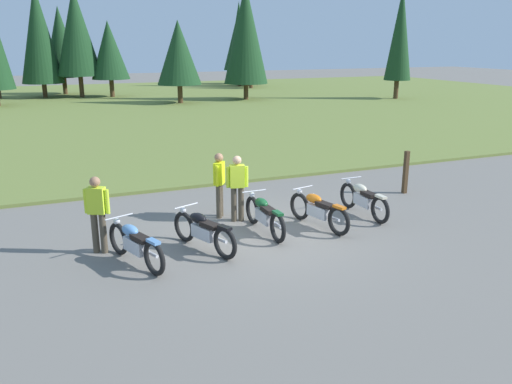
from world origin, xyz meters
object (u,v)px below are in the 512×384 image
motorcycle_cream (363,199)px  rider_near_row_end (237,184)px  rider_checking_bike (219,181)px  motorcycle_sky_blue (135,244)px  rider_in_hivis_vest (97,210)px  motorcycle_orange (318,210)px  trail_marker_post (406,172)px  motorcycle_british_green (264,215)px  motorcycle_black (203,231)px

motorcycle_cream → rider_near_row_end: 3.31m
rider_near_row_end → rider_checking_bike: bearing=123.2°
motorcycle_sky_blue → rider_in_hivis_vest: bearing=123.2°
motorcycle_orange → trail_marker_post: trail_marker_post is taller
motorcycle_sky_blue → rider_checking_bike: bearing=40.7°
motorcycle_british_green → motorcycle_sky_blue: bearing=-167.6°
motorcycle_orange → trail_marker_post: (3.84, 1.63, 0.20)m
rider_in_hivis_vest → rider_checking_bike: size_ratio=1.00×
rider_checking_bike → trail_marker_post: rider_checking_bike is taller
motorcycle_british_green → rider_in_hivis_vest: rider_in_hivis_vest is taller
motorcycle_black → rider_checking_bike: rider_checking_bike is taller
rider_in_hivis_vest → motorcycle_british_green: bearing=-3.3°
motorcycle_black → motorcycle_orange: (2.99, 0.33, 0.00)m
rider_in_hivis_vest → rider_checking_bike: (3.12, 1.27, 0.00)m
motorcycle_black → motorcycle_british_green: 1.71m
rider_in_hivis_vest → rider_checking_bike: 3.37m
motorcycle_british_green → rider_checking_bike: size_ratio=1.26×
trail_marker_post → rider_checking_bike: bearing=179.9°
rider_checking_bike → motorcycle_british_green: bearing=-68.0°
motorcycle_british_green → rider_near_row_end: (-0.29, 1.01, 0.51)m
motorcycle_sky_blue → motorcycle_orange: size_ratio=0.97×
rider_near_row_end → motorcycle_british_green: bearing=-74.0°
motorcycle_cream → motorcycle_sky_blue: bearing=-171.7°
motorcycle_black → motorcycle_orange: same height
rider_near_row_end → motorcycle_black: bearing=-132.0°
rider_in_hivis_vest → trail_marker_post: 9.00m
motorcycle_british_green → rider_near_row_end: 1.17m
motorcycle_sky_blue → motorcycle_black: bearing=7.8°
motorcycle_orange → motorcycle_british_green: bearing=173.5°
motorcycle_cream → rider_in_hivis_vest: (-6.59, 0.02, 0.51)m
rider_in_hivis_vest → rider_near_row_end: (3.42, 0.80, 0.00)m
trail_marker_post → rider_in_hivis_vest: bearing=-172.0°
rider_near_row_end → rider_checking_bike: same height
motorcycle_cream → motorcycle_orange: bearing=-167.1°
motorcycle_cream → rider_in_hivis_vest: 6.61m
motorcycle_cream → rider_checking_bike: size_ratio=1.26×
motorcycle_british_green → rider_checking_bike: rider_checking_bike is taller
motorcycle_cream → motorcycle_black: bearing=-171.5°
motorcycle_black → motorcycle_cream: 4.56m
motorcycle_cream → rider_checking_bike: 3.74m
rider_checking_bike → trail_marker_post: (5.79, -0.01, -0.31)m
motorcycle_cream → trail_marker_post: size_ratio=1.65×
motorcycle_black → motorcycle_british_green: (1.64, 0.48, 0.00)m
motorcycle_sky_blue → trail_marker_post: trail_marker_post is taller
motorcycle_black → trail_marker_post: (6.83, 1.96, 0.20)m
rider_checking_bike → trail_marker_post: bearing=-0.1°
motorcycle_orange → rider_in_hivis_vest: bearing=175.8°
motorcycle_orange → trail_marker_post: 4.18m
motorcycle_british_green → rider_in_hivis_vest: bearing=176.7°
motorcycle_black → trail_marker_post: trail_marker_post is taller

